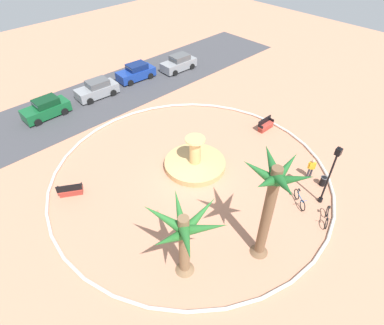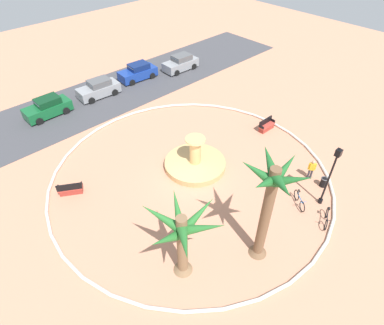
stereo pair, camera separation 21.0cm
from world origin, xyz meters
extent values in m
plane|color=tan|center=(0.00, 0.00, 0.00)|extent=(80.00, 80.00, 0.00)
torus|color=silver|center=(0.00, 0.00, 0.10)|extent=(19.61, 19.61, 0.20)
cube|color=#424247|center=(0.00, 14.20, 0.01)|extent=(48.00, 8.00, 0.03)
cylinder|color=tan|center=(0.96, 0.55, 0.23)|extent=(4.47, 4.47, 0.45)
cylinder|color=#19567F|center=(0.96, 0.55, 0.19)|extent=(3.93, 3.93, 0.34)
cylinder|color=tan|center=(0.96, 0.55, 1.43)|extent=(0.80, 0.80, 1.95)
cylinder|color=#E0B370|center=(0.96, 0.55, 2.46)|extent=(1.43, 1.43, 0.12)
cylinder|color=brown|center=(-1.57, -7.17, 3.16)|extent=(0.54, 0.54, 6.32)
cone|color=brown|center=(-1.57, -7.17, 0.25)|extent=(1.02, 1.02, 0.50)
cone|color=#1E6028|center=(-0.82, -7.18, 5.88)|extent=(1.78, 0.58, 1.36)
cone|color=#1E6028|center=(-1.08, -6.50, 6.07)|extent=(1.52, 1.80, 1.03)
cone|color=#1E6028|center=(-1.92, -6.49, 5.92)|extent=(1.32, 1.85, 1.29)
cone|color=#1E6028|center=(-2.36, -7.22, 5.98)|extent=(1.84, 0.66, 1.20)
cone|color=#1E6028|center=(-2.05, -7.86, 6.09)|extent=(1.50, 1.81, 0.99)
cone|color=#1E6028|center=(-1.24, -7.87, 5.92)|extent=(1.28, 1.86, 1.29)
cylinder|color=brown|center=(-5.33, -5.09, 2.13)|extent=(0.55, 0.55, 4.27)
cone|color=brown|center=(-5.33, -5.09, 0.25)|extent=(1.04, 1.04, 0.50)
cone|color=#28702D|center=(-4.36, -5.16, 3.74)|extent=(2.24, 0.72, 1.54)
cone|color=#28702D|center=(-4.85, -4.27, 3.70)|extent=(1.57, 2.17, 1.62)
cone|color=#28702D|center=(-5.75, -4.16, 3.85)|extent=(1.45, 2.28, 1.35)
cone|color=#28702D|center=(-6.26, -5.19, 3.69)|extent=(2.23, 0.80, 1.63)
cone|color=#28702D|center=(-5.94, -5.96, 3.97)|extent=(1.77, 2.18, 1.14)
cone|color=#28702D|center=(-4.75, -5.91, 3.82)|extent=(1.75, 2.16, 1.41)
cube|color=#B73D33|center=(8.58, -0.20, 0.45)|extent=(1.61, 0.54, 0.12)
cube|color=black|center=(8.58, 0.01, 0.75)|extent=(1.60, 0.12, 0.50)
cube|color=#9C342B|center=(8.58, -0.20, 0.20)|extent=(1.48, 0.49, 0.39)
cube|color=black|center=(9.33, -0.21, 0.59)|extent=(0.09, 0.45, 0.24)
cube|color=black|center=(7.83, -0.18, 0.59)|extent=(0.09, 0.45, 0.24)
cube|color=#B73D33|center=(-6.95, 4.27, 0.45)|extent=(1.63, 1.26, 0.12)
cube|color=black|center=(-7.06, 4.09, 0.75)|extent=(1.41, 0.91, 0.50)
cube|color=#9C342B|center=(-6.95, 4.27, 0.20)|extent=(1.50, 1.16, 0.39)
cube|color=black|center=(-7.59, 4.66, 0.59)|extent=(0.30, 0.43, 0.24)
cube|color=black|center=(-6.31, 3.88, 0.59)|extent=(0.30, 0.43, 0.24)
cylinder|color=black|center=(4.41, -7.62, 1.97)|extent=(0.12, 0.12, 3.95)
cylinder|color=black|center=(4.41, -7.62, 0.15)|extent=(0.28, 0.28, 0.30)
cube|color=black|center=(4.41, -7.62, 4.17)|extent=(0.32, 0.32, 0.44)
sphere|color=#F2EDCC|center=(4.41, -7.62, 4.17)|extent=(0.22, 0.22, 0.22)
cone|color=black|center=(4.41, -7.62, 4.45)|extent=(0.20, 0.20, 0.18)
cylinder|color=black|center=(5.90, -6.93, 0.35)|extent=(0.40, 0.40, 0.70)
torus|color=#4C4C51|center=(5.90, -6.93, 0.70)|extent=(0.46, 0.46, 0.06)
torus|color=black|center=(2.71, -8.91, 0.36)|extent=(0.68, 0.36, 0.72)
torus|color=black|center=(3.62, -8.48, 0.36)|extent=(0.68, 0.36, 0.72)
cylinder|color=black|center=(3.16, -8.70, 0.59)|extent=(0.88, 0.45, 0.05)
cylinder|color=black|center=(3.48, -8.54, 0.74)|extent=(0.04, 0.04, 0.30)
cube|color=black|center=(3.48, -8.54, 0.91)|extent=(0.22, 0.18, 0.06)
cylinder|color=black|center=(2.76, -8.89, 0.73)|extent=(0.22, 0.41, 0.03)
torus|color=black|center=(2.93, -7.15, 0.36)|extent=(0.48, 0.61, 0.72)
torus|color=black|center=(3.53, -6.35, 0.36)|extent=(0.48, 0.61, 0.72)
cylinder|color=#1E66B2|center=(3.23, -6.75, 0.59)|extent=(0.61, 0.79, 0.05)
cylinder|color=#1E66B2|center=(3.44, -6.47, 0.74)|extent=(0.04, 0.04, 0.30)
cube|color=black|center=(3.44, -6.47, 0.91)|extent=(0.20, 0.22, 0.06)
cylinder|color=#1E66B2|center=(2.96, -7.11, 0.73)|extent=(0.37, 0.29, 0.03)
cylinder|color=#33333D|center=(5.99, -5.94, 0.40)|extent=(0.14, 0.14, 0.80)
cylinder|color=#33333D|center=(5.88, -5.80, 0.40)|extent=(0.14, 0.14, 0.80)
cube|color=yellow|center=(5.94, -5.87, 1.08)|extent=(0.37, 0.39, 0.56)
sphere|color=tan|center=(5.94, -5.87, 1.48)|extent=(0.22, 0.22, 0.22)
cylinder|color=yellow|center=(6.07, -6.04, 1.08)|extent=(0.09, 0.09, 0.53)
cylinder|color=yellow|center=(5.80, -5.69, 1.08)|extent=(0.09, 0.09, 0.53)
cube|color=#145B2D|center=(-3.76, 14.53, 0.64)|extent=(4.02, 1.76, 0.90)
cube|color=#0C371B|center=(-3.56, 14.54, 1.36)|extent=(2.02, 1.47, 0.60)
cube|color=#333D47|center=(-4.46, 14.52, 1.28)|extent=(0.31, 1.36, 0.51)
cylinder|color=black|center=(-4.99, 13.67, 0.32)|extent=(0.64, 0.23, 0.64)
cylinder|color=black|center=(-5.02, 15.36, 0.32)|extent=(0.64, 0.23, 0.64)
cylinder|color=black|center=(-2.51, 13.70, 0.32)|extent=(0.64, 0.23, 0.64)
cylinder|color=black|center=(-2.54, 15.40, 0.32)|extent=(0.64, 0.23, 0.64)
cube|color=gray|center=(1.37, 14.51, 0.64)|extent=(4.09, 1.93, 0.90)
cube|color=#545558|center=(1.57, 14.50, 1.36)|extent=(2.08, 1.56, 0.60)
cube|color=#333D47|center=(0.67, 14.55, 1.28)|extent=(0.37, 1.37, 0.51)
cylinder|color=black|center=(0.08, 13.73, 0.32)|extent=(0.65, 0.26, 0.64)
cylinder|color=black|center=(0.18, 15.43, 0.32)|extent=(0.65, 0.26, 0.64)
cylinder|color=black|center=(2.56, 13.59, 0.32)|extent=(0.65, 0.26, 0.64)
cylinder|color=black|center=(2.65, 15.28, 0.32)|extent=(0.65, 0.26, 0.64)
cube|color=navy|center=(6.29, 14.88, 0.64)|extent=(4.11, 1.98, 0.90)
cube|color=navy|center=(6.49, 14.87, 1.36)|extent=(2.10, 1.59, 0.60)
cube|color=#333D47|center=(5.59, 14.93, 1.28)|extent=(0.39, 1.38, 0.51)
cylinder|color=black|center=(4.99, 14.12, 0.32)|extent=(0.65, 0.27, 0.64)
cylinder|color=black|center=(5.12, 15.82, 0.32)|extent=(0.65, 0.27, 0.64)
cylinder|color=black|center=(7.47, 13.94, 0.32)|extent=(0.65, 0.27, 0.64)
cylinder|color=black|center=(7.59, 15.64, 0.32)|extent=(0.65, 0.27, 0.64)
cube|color=gray|center=(11.07, 13.47, 0.64)|extent=(4.06, 1.84, 0.90)
cube|color=#545558|center=(11.27, 13.47, 1.36)|extent=(2.05, 1.51, 0.60)
cube|color=#333D47|center=(10.37, 13.50, 1.28)|extent=(0.34, 1.37, 0.51)
cylinder|color=black|center=(9.80, 12.67, 0.32)|extent=(0.65, 0.24, 0.64)
cylinder|color=black|center=(9.86, 14.36, 0.32)|extent=(0.65, 0.24, 0.64)
cylinder|color=black|center=(12.28, 12.58, 0.32)|extent=(0.65, 0.24, 0.64)
cylinder|color=black|center=(12.34, 14.28, 0.32)|extent=(0.65, 0.24, 0.64)
camera|label=1|loc=(-11.61, -12.15, 15.73)|focal=30.26mm
camera|label=2|loc=(-11.45, -12.30, 15.73)|focal=30.26mm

